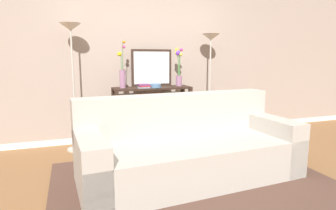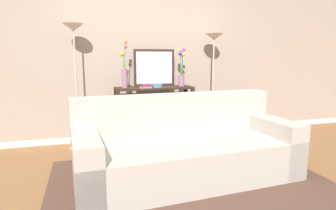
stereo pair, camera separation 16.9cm
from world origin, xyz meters
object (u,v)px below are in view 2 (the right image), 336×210
at_px(couch, 185,150).
at_px(vase_tall_flowers, 124,73).
at_px(wall_mirror, 154,68).
at_px(console_table, 154,105).
at_px(book_row_under_console, 138,140).
at_px(floor_lamp_left, 74,52).
at_px(book_stack, 146,86).
at_px(fruit_bowl, 157,86).
at_px(vase_short_flowers, 181,67).
at_px(floor_lamp_right, 214,57).

relative_size(couch, vase_tall_flowers, 3.53).
relative_size(couch, wall_mirror, 3.78).
height_order(console_table, book_row_under_console, console_table).
distance_m(floor_lamp_left, book_stack, 1.08).
distance_m(wall_mirror, book_stack, 0.40).
bearing_deg(wall_mirror, fruit_bowl, -94.82).
bearing_deg(floor_lamp_left, book_row_under_console, -0.83).
height_order(vase_tall_flowers, fruit_bowl, vase_tall_flowers).
xyz_separation_m(couch, vase_short_flowers, (0.41, 1.36, 0.83)).
bearing_deg(vase_tall_flowers, floor_lamp_right, 0.17).
relative_size(couch, floor_lamp_left, 1.37).
distance_m(floor_lamp_right, vase_tall_flowers, 1.42).
xyz_separation_m(couch, book_stack, (-0.17, 1.24, 0.57)).
bearing_deg(floor_lamp_left, wall_mirror, 6.72).
bearing_deg(vase_short_flowers, book_stack, -168.46).
height_order(couch, vase_tall_flowers, vase_tall_flowers).
xyz_separation_m(couch, wall_mirror, (0.02, 1.49, 0.83)).
distance_m(wall_mirror, fruit_bowl, 0.36).
bearing_deg(console_table, book_stack, -147.10).
bearing_deg(book_stack, vase_short_flowers, 11.54).
bearing_deg(floor_lamp_left, vase_short_flowers, 0.29).
distance_m(console_table, book_stack, 0.35).
bearing_deg(wall_mirror, couch, -90.88).
distance_m(vase_tall_flowers, book_stack, 0.36).
height_order(console_table, vase_tall_flowers, vase_tall_flowers).
height_order(wall_mirror, book_stack, wall_mirror).
xyz_separation_m(floor_lamp_right, book_row_under_console, (-1.22, -0.01, -1.25)).
distance_m(vase_tall_flowers, fruit_bowl, 0.51).
relative_size(wall_mirror, vase_tall_flowers, 0.94).
bearing_deg(fruit_bowl, couch, -90.06).
xyz_separation_m(console_table, wall_mirror, (0.04, 0.15, 0.55)).
xyz_separation_m(couch, book_row_under_console, (-0.27, 1.34, -0.25)).
xyz_separation_m(vase_short_flowers, book_row_under_console, (-0.68, -0.02, -1.08)).
bearing_deg(floor_lamp_left, fruit_bowl, -6.18).
bearing_deg(book_row_under_console, fruit_bowl, -21.86).
distance_m(couch, vase_short_flowers, 1.64).
relative_size(wall_mirror, vase_short_flowers, 1.08).
relative_size(floor_lamp_right, wall_mirror, 2.63).
height_order(wall_mirror, vase_short_flowers, vase_short_flowers).
bearing_deg(book_stack, wall_mirror, 52.17).
xyz_separation_m(floor_lamp_left, fruit_bowl, (1.12, -0.12, -0.48)).
relative_size(wall_mirror, fruit_bowl, 3.73).
relative_size(vase_tall_flowers, fruit_bowl, 3.99).
bearing_deg(wall_mirror, floor_lamp_right, -8.33).
height_order(couch, floor_lamp_left, floor_lamp_left).
xyz_separation_m(floor_lamp_right, vase_tall_flowers, (-1.40, -0.00, -0.23)).
bearing_deg(console_table, fruit_bowl, -81.01).
bearing_deg(console_table, vase_tall_flowers, 178.93).
bearing_deg(couch, book_stack, 97.71).
relative_size(console_table, floor_lamp_right, 0.70).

